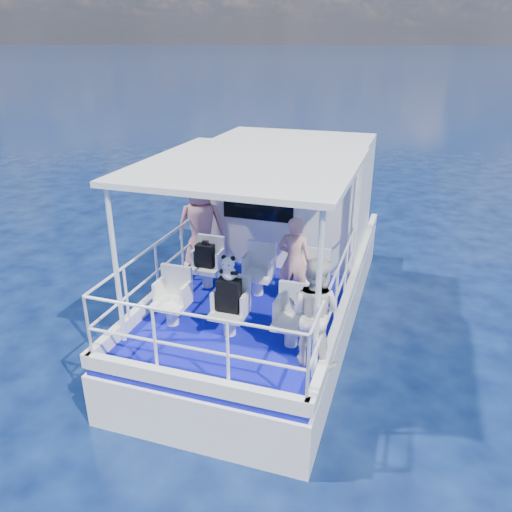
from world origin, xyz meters
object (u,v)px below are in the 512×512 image
Objects in this scene: passenger_stbd_aft at (314,312)px; backpack_center at (229,295)px; panda at (229,268)px; passenger_port_fwd at (201,226)px.

backpack_center is at bearing -1.13° from passenger_stbd_aft.
passenger_stbd_aft is at bearing -13.60° from panda.
passenger_port_fwd is 3.58× the size of backpack_center.
panda is at bearing 104.99° from passenger_port_fwd.
passenger_stbd_aft is 3.08× the size of backpack_center.
passenger_stbd_aft is 4.20× the size of panda.
panda is (-1.25, 0.30, 0.30)m from passenger_stbd_aft.
passenger_port_fwd is 2.29m from backpack_center.
panda reaches higher than backpack_center.
passenger_port_fwd reaches higher than passenger_stbd_aft.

